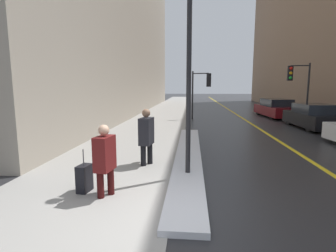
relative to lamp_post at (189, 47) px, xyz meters
name	(u,v)px	position (x,y,z in m)	size (l,w,h in m)	color
ground_plane	(170,224)	(-0.25, -2.36, -3.20)	(160.00, 160.00, 0.00)	#232326
sidewalk_slab	(160,118)	(-2.25, 12.64, -3.19)	(4.00, 80.00, 0.01)	gray
road_centre_stripe	(243,119)	(3.75, 12.64, -3.20)	(0.16, 80.00, 0.00)	gold
snow_bank_curb	(188,155)	(-0.01, 1.93, -3.14)	(0.80, 9.40, 0.12)	silver
lamp_post	(189,47)	(0.00, 0.00, 0.00)	(0.28, 0.28, 5.41)	black
traffic_light_near	(203,85)	(0.82, 11.86, -0.82)	(1.31, 0.33, 3.31)	black
traffic_light_far	(297,80)	(6.49, 10.55, -0.54)	(1.31, 0.32, 3.68)	black
pedestrian_in_glasses	(105,157)	(-1.67, -1.36, -2.36)	(0.36, 0.53, 1.51)	#340C0C
pedestrian_nearside	(147,134)	(-1.21, 0.91, -2.29)	(0.39, 0.76, 1.64)	black
parked_car_black	(313,117)	(6.69, 8.48, -2.57)	(1.85, 4.17, 1.34)	black
parked_car_maroon	(275,108)	(6.35, 13.95, -2.56)	(2.08, 4.95, 1.36)	#600F14
rolling_suitcase	(84,178)	(-2.21, -1.17, -2.90)	(0.27, 0.39, 0.95)	black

